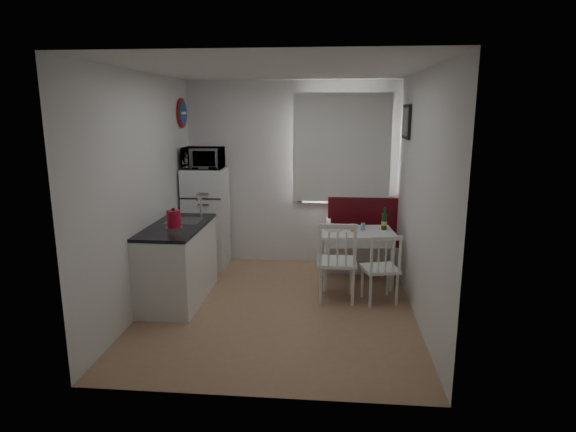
# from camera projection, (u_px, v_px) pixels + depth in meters

# --- Properties ---
(floor) EXTENTS (3.00, 3.50, 0.02)m
(floor) POSITION_uv_depth(u_px,v_px,m) (279.00, 307.00, 5.46)
(floor) COLOR #A27A56
(floor) RESTS_ON ground
(ceiling) EXTENTS (3.00, 3.50, 0.02)m
(ceiling) POSITION_uv_depth(u_px,v_px,m) (278.00, 69.00, 4.90)
(ceiling) COLOR white
(ceiling) RESTS_ON wall_back
(wall_back) EXTENTS (3.00, 0.02, 2.60)m
(wall_back) POSITION_uv_depth(u_px,v_px,m) (292.00, 174.00, 6.88)
(wall_back) COLOR white
(wall_back) RESTS_ON floor
(wall_front) EXTENTS (3.00, 0.02, 2.60)m
(wall_front) POSITION_uv_depth(u_px,v_px,m) (252.00, 236.00, 3.48)
(wall_front) COLOR white
(wall_front) RESTS_ON floor
(wall_left) EXTENTS (0.02, 3.50, 2.60)m
(wall_left) POSITION_uv_depth(u_px,v_px,m) (144.00, 193.00, 5.31)
(wall_left) COLOR white
(wall_left) RESTS_ON floor
(wall_right) EXTENTS (0.02, 3.50, 2.60)m
(wall_right) POSITION_uv_depth(u_px,v_px,m) (420.00, 197.00, 5.05)
(wall_right) COLOR white
(wall_right) RESTS_ON floor
(window) EXTENTS (1.22, 0.06, 1.47)m
(window) POSITION_uv_depth(u_px,v_px,m) (342.00, 151.00, 6.72)
(window) COLOR white
(window) RESTS_ON wall_back
(curtain) EXTENTS (1.35, 0.02, 1.50)m
(curtain) POSITION_uv_depth(u_px,v_px,m) (342.00, 148.00, 6.64)
(curtain) COLOR white
(curtain) RESTS_ON wall_back
(kitchen_counter) EXTENTS (0.62, 1.32, 1.16)m
(kitchen_counter) POSITION_uv_depth(u_px,v_px,m) (178.00, 262.00, 5.62)
(kitchen_counter) COLOR white
(kitchen_counter) RESTS_ON floor
(wall_sign) EXTENTS (0.03, 0.40, 0.40)m
(wall_sign) POSITION_uv_depth(u_px,v_px,m) (183.00, 113.00, 6.54)
(wall_sign) COLOR navy
(wall_sign) RESTS_ON wall_left
(picture_frame) EXTENTS (0.04, 0.52, 0.42)m
(picture_frame) POSITION_uv_depth(u_px,v_px,m) (406.00, 122.00, 5.95)
(picture_frame) COLOR black
(picture_frame) RESTS_ON wall_right
(bench) EXTENTS (1.38, 0.53, 0.99)m
(bench) POSITION_uv_depth(u_px,v_px,m) (374.00, 246.00, 6.75)
(bench) COLOR white
(bench) RESTS_ON floor
(dining_table) EXTENTS (0.99, 0.74, 0.70)m
(dining_table) POSITION_uv_depth(u_px,v_px,m) (356.00, 237.00, 6.09)
(dining_table) COLOR white
(dining_table) RESTS_ON floor
(chair_left) EXTENTS (0.46, 0.44, 0.52)m
(chair_left) POSITION_uv_depth(u_px,v_px,m) (337.00, 254.00, 5.47)
(chair_left) COLOR white
(chair_left) RESTS_ON floor
(chair_right) EXTENTS (0.47, 0.46, 0.44)m
(chair_right) POSITION_uv_depth(u_px,v_px,m) (381.00, 262.00, 5.45)
(chair_right) COLOR white
(chair_right) RESTS_ON floor
(fridge) EXTENTS (0.56, 0.56, 1.41)m
(fridge) POSITION_uv_depth(u_px,v_px,m) (206.00, 218.00, 6.78)
(fridge) COLOR white
(fridge) RESTS_ON floor
(microwave) EXTENTS (0.53, 0.36, 0.29)m
(microwave) POSITION_uv_depth(u_px,v_px,m) (203.00, 158.00, 6.54)
(microwave) COLOR white
(microwave) RESTS_ON fridge
(kettle) EXTENTS (0.18, 0.18, 0.24)m
(kettle) POSITION_uv_depth(u_px,v_px,m) (174.00, 219.00, 5.27)
(kettle) COLOR #B60E27
(kettle) RESTS_ON kitchen_counter
(wine_bottle) EXTENTS (0.07, 0.07, 0.29)m
(wine_bottle) POSITION_uv_depth(u_px,v_px,m) (384.00, 219.00, 6.11)
(wine_bottle) COLOR #15431F
(wine_bottle) RESTS_ON dining_table
(drinking_glass_orange) EXTENTS (0.06, 0.06, 0.10)m
(drinking_glass_orange) POSITION_uv_depth(u_px,v_px,m) (353.00, 228.00, 6.02)
(drinking_glass_orange) COLOR gold
(drinking_glass_orange) RESTS_ON dining_table
(drinking_glass_blue) EXTENTS (0.05, 0.05, 0.09)m
(drinking_glass_blue) POSITION_uv_depth(u_px,v_px,m) (363.00, 227.00, 6.11)
(drinking_glass_blue) COLOR #7CAAD3
(drinking_glass_blue) RESTS_ON dining_table
(plate) EXTENTS (0.23, 0.23, 0.02)m
(plate) POSITION_uv_depth(u_px,v_px,m) (333.00, 229.00, 6.12)
(plate) COLOR white
(plate) RESTS_ON dining_table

